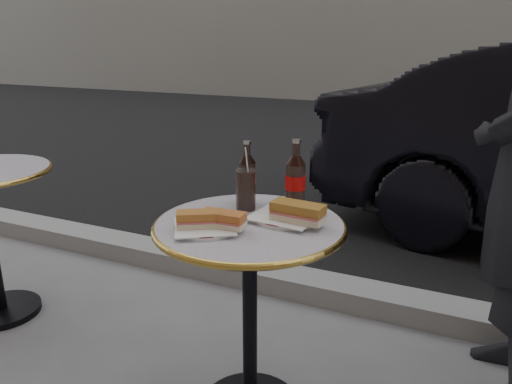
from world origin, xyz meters
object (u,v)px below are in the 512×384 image
at_px(plate_right, 287,217).
at_px(cola_bottle_left, 247,173).
at_px(cola_bottle_right, 295,176).
at_px(bistro_table, 250,323).
at_px(cola_glass, 246,189).
at_px(plate_left, 205,228).

distance_m(plate_right, cola_bottle_left, 0.24).
height_order(cola_bottle_left, cola_bottle_right, cola_bottle_right).
bearing_deg(bistro_table, cola_glass, 121.08).
height_order(bistro_table, cola_bottle_right, cola_bottle_right).
relative_size(plate_right, cola_bottle_left, 0.95).
bearing_deg(cola_bottle_right, bistro_table, -119.78).
relative_size(bistro_table, plate_left, 3.83).
height_order(bistro_table, plate_left, plate_left).
bearing_deg(plate_right, bistro_table, -141.70).
relative_size(bistro_table, cola_glass, 5.16).
relative_size(plate_left, cola_glass, 1.35).
height_order(plate_right, cola_bottle_right, cola_bottle_right).
bearing_deg(plate_left, plate_right, 45.09).
height_order(plate_right, cola_glass, cola_glass).
bearing_deg(cola_bottle_right, cola_glass, -161.64).
relative_size(plate_right, cola_bottle_right, 0.87).
distance_m(plate_left, plate_right, 0.27).
relative_size(cola_bottle_left, cola_glass, 1.60).
relative_size(cola_bottle_right, cola_glass, 1.75).
distance_m(cola_bottle_left, cola_glass, 0.08).
height_order(plate_left, plate_right, plate_right).
relative_size(plate_right, cola_glass, 1.52).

